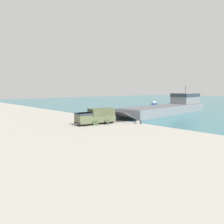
# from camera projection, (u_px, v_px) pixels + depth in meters

# --- Properties ---
(ground_plane) EXTENTS (240.00, 240.00, 0.00)m
(ground_plane) POSITION_uv_depth(u_px,v_px,m) (96.00, 124.00, 41.93)
(ground_plane) COLOR #9E998E
(landing_craft) EXTENTS (8.86, 37.34, 7.88)m
(landing_craft) POSITION_uv_depth(u_px,v_px,m) (172.00, 106.00, 61.87)
(landing_craft) COLOR gray
(landing_craft) RESTS_ON ground_plane
(military_truck) EXTENTS (3.55, 8.08, 2.95)m
(military_truck) POSITION_uv_depth(u_px,v_px,m) (96.00, 116.00, 41.73)
(military_truck) COLOR #566042
(military_truck) RESTS_ON ground_plane
(soldier_on_ramp) EXTENTS (0.43, 0.50, 1.81)m
(soldier_on_ramp) POSITION_uv_depth(u_px,v_px,m) (108.00, 119.00, 40.76)
(soldier_on_ramp) COLOR #566042
(soldier_on_ramp) RESTS_ON ground_plane
(moored_boat_b) EXTENTS (6.15, 6.89, 1.46)m
(moored_boat_b) POSITION_uv_depth(u_px,v_px,m) (154.00, 103.00, 95.32)
(moored_boat_b) COLOR navy
(moored_boat_b) RESTS_ON ground_plane
(mooring_bollard) EXTENTS (0.29, 0.29, 0.71)m
(mooring_bollard) POSITION_uv_depth(u_px,v_px,m) (141.00, 122.00, 41.88)
(mooring_bollard) COLOR #333338
(mooring_bollard) RESTS_ON ground_plane
(cargo_crate) EXTENTS (1.20, 1.27, 0.84)m
(cargo_crate) POSITION_uv_depth(u_px,v_px,m) (95.00, 123.00, 40.41)
(cargo_crate) COLOR #3D4C33
(cargo_crate) RESTS_ON ground_plane
(shoreline_rock_a) EXTENTS (1.39, 1.39, 1.39)m
(shoreline_rock_a) POSITION_uv_depth(u_px,v_px,m) (102.00, 118.00, 50.37)
(shoreline_rock_a) COLOR gray
(shoreline_rock_a) RESTS_ON ground_plane
(shoreline_rock_b) EXTENTS (1.23, 1.23, 1.23)m
(shoreline_rock_b) POSITION_uv_depth(u_px,v_px,m) (138.00, 124.00, 42.36)
(shoreline_rock_b) COLOR gray
(shoreline_rock_b) RESTS_ON ground_plane
(shoreline_rock_c) EXTENTS (1.10, 1.10, 1.10)m
(shoreline_rock_c) POSITION_uv_depth(u_px,v_px,m) (108.00, 118.00, 51.35)
(shoreline_rock_c) COLOR #66605B
(shoreline_rock_c) RESTS_ON ground_plane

